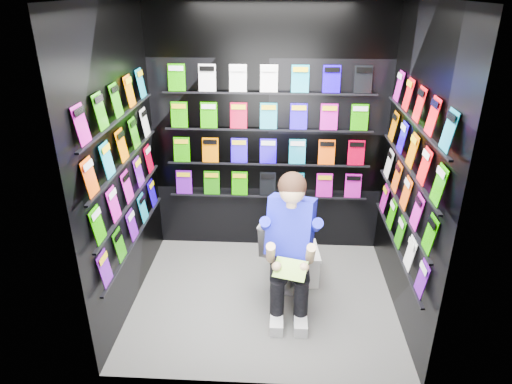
{
  "coord_description": "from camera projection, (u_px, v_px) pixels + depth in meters",
  "views": [
    {
      "loc": [
        0.12,
        -3.48,
        2.69
      ],
      "look_at": [
        -0.08,
        0.15,
        1.03
      ],
      "focal_mm": 32.0,
      "sensor_mm": 36.0,
      "label": 1
    }
  ],
  "objects": [
    {
      "name": "toilet",
      "position": [
        289.0,
        245.0,
        4.45
      ],
      "size": [
        0.6,
        0.83,
        0.73
      ],
      "primitive_type": "imported",
      "rotation": [
        0.0,
        0.0,
        2.87
      ],
      "color": "silver",
      "rests_on": "floor"
    },
    {
      "name": "floor",
      "position": [
        264.0,
        298.0,
        4.28
      ],
      "size": [
        2.4,
        2.4,
        0.0
      ],
      "primitive_type": "plane",
      "color": "slate",
      "rests_on": "ground"
    },
    {
      "name": "comics_right",
      "position": [
        409.0,
        172.0,
        3.68
      ],
      "size": [
        0.06,
        1.7,
        1.37
      ],
      "primitive_type": null,
      "color": "red",
      "rests_on": "wall_right"
    },
    {
      "name": "wall_right",
      "position": [
        413.0,
        173.0,
        3.68
      ],
      "size": [
        0.04,
        2.0,
        2.6
      ],
      "primitive_type": "cube",
      "color": "black",
      "rests_on": "floor"
    },
    {
      "name": "wall_front",
      "position": [
        259.0,
        229.0,
        2.83
      ],
      "size": [
        2.4,
        0.04,
        2.6
      ],
      "primitive_type": "cube",
      "color": "black",
      "rests_on": "floor"
    },
    {
      "name": "reader",
      "position": [
        291.0,
        227.0,
        3.94
      ],
      "size": [
        0.72,
        0.89,
        1.43
      ],
      "primitive_type": null,
      "rotation": [
        0.0,
        0.0,
        -0.27
      ],
      "color": "#080BD1",
      "rests_on": "toilet"
    },
    {
      "name": "wall_left",
      "position": [
        121.0,
        167.0,
        3.8
      ],
      "size": [
        0.04,
        2.0,
        2.6
      ],
      "primitive_type": "cube",
      "color": "black",
      "rests_on": "floor"
    },
    {
      "name": "longbox",
      "position": [
        305.0,
        265.0,
        4.53
      ],
      "size": [
        0.25,
        0.41,
        0.3
      ],
      "primitive_type": "cube",
      "rotation": [
        0.0,
        0.0,
        0.09
      ],
      "color": "white",
      "rests_on": "floor"
    },
    {
      "name": "longbox_lid",
      "position": [
        306.0,
        251.0,
        4.46
      ],
      "size": [
        0.27,
        0.43,
        0.03
      ],
      "primitive_type": "cube",
      "rotation": [
        0.0,
        0.0,
        0.09
      ],
      "color": "white",
      "rests_on": "longbox"
    },
    {
      "name": "held_comic",
      "position": [
        290.0,
        269.0,
        3.7
      ],
      "size": [
        0.3,
        0.22,
        0.11
      ],
      "primitive_type": "cube",
      "rotation": [
        -0.96,
        0.0,
        -0.27
      ],
      "color": "#34A559",
      "rests_on": "reader"
    },
    {
      "name": "comics_left",
      "position": [
        125.0,
        166.0,
        3.8
      ],
      "size": [
        0.06,
        1.7,
        1.37
      ],
      "primitive_type": null,
      "color": "red",
      "rests_on": "wall_left"
    },
    {
      "name": "wall_back",
      "position": [
        268.0,
        133.0,
        4.65
      ],
      "size": [
        2.4,
        0.04,
        2.6
      ],
      "primitive_type": "cube",
      "color": "black",
      "rests_on": "floor"
    },
    {
      "name": "comics_back",
      "position": [
        268.0,
        134.0,
        4.62
      ],
      "size": [
        2.1,
        0.06,
        1.37
      ],
      "primitive_type": null,
      "color": "red",
      "rests_on": "wall_back"
    }
  ]
}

